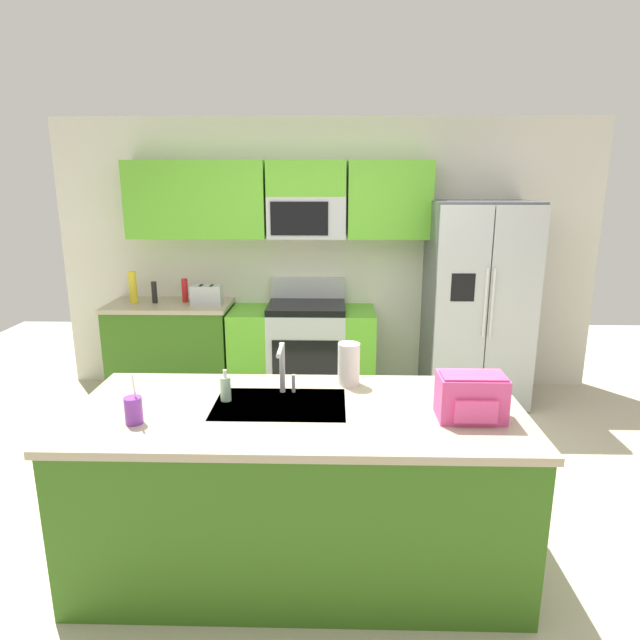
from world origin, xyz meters
The scene contains 15 objects.
ground_plane centered at (0.00, 0.00, 0.00)m, with size 9.00×9.00×0.00m, color beige.
kitchen_wall_unit centered at (-0.14, 2.08, 1.47)m, with size 5.20×0.43×2.60m.
back_counter centered at (-1.49, 1.80, 0.45)m, with size 1.15×0.63×0.90m.
range_oven centered at (-0.23, 1.80, 0.44)m, with size 1.36×0.61×1.10m.
refrigerator centered at (1.38, 1.73, 0.93)m, with size 0.90×0.76×1.85m.
island_counter centered at (-0.11, -0.63, 0.45)m, with size 2.29×0.99×0.90m.
toaster centered at (-1.12, 1.75, 0.99)m, with size 0.28×0.16×0.18m.
pepper_mill centered at (-1.62, 1.80, 1.00)m, with size 0.05×0.05×0.20m, color black.
bottle_yellow centered at (-1.83, 1.80, 1.05)m, with size 0.07×0.07×0.30m, color yellow.
bottle_red centered at (-1.35, 1.86, 1.01)m, with size 0.06×0.06×0.22m, color red.
sink_faucet centered at (-0.21, -0.44, 1.07)m, with size 0.09×0.21×0.28m.
drink_cup_purple centered at (-0.89, -0.83, 0.97)m, with size 0.08×0.08×0.25m.
soap_dispenser centered at (-0.50, -0.54, 0.97)m, with size 0.06×0.06×0.17m.
paper_towel_roll centered at (0.15, -0.28, 1.02)m, with size 0.12×0.12×0.24m, color white.
backpack centered at (0.73, -0.73, 1.02)m, with size 0.32×0.22×0.23m.
Camera 1 is at (0.06, -3.23, 2.03)m, focal length 30.88 mm.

